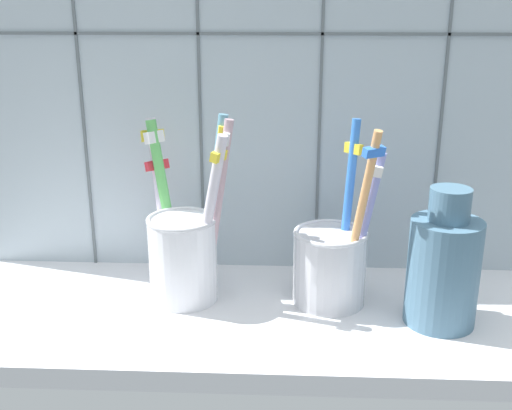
% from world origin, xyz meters
% --- Properties ---
extents(counter_slab, '(0.64, 0.22, 0.02)m').
position_xyz_m(counter_slab, '(0.00, 0.00, 0.01)').
color(counter_slab, silver).
rests_on(counter_slab, ground).
extents(tile_wall_back, '(0.64, 0.02, 0.45)m').
position_xyz_m(tile_wall_back, '(0.00, 0.12, 0.23)').
color(tile_wall_back, '#B2C1CC').
rests_on(tile_wall_back, ground).
extents(toothbrush_cup_left, '(0.10, 0.10, 0.19)m').
position_xyz_m(toothbrush_cup_left, '(-0.07, 0.03, 0.08)').
color(toothbrush_cup_left, white).
rests_on(toothbrush_cup_left, counter_slab).
extents(toothbrush_cup_right, '(0.09, 0.09, 0.19)m').
position_xyz_m(toothbrush_cup_right, '(0.08, 0.02, 0.07)').
color(toothbrush_cup_right, silver).
rests_on(toothbrush_cup_right, counter_slab).
extents(ceramic_vase, '(0.07, 0.07, 0.13)m').
position_xyz_m(ceramic_vase, '(0.18, -0.01, 0.08)').
color(ceramic_vase, slate).
rests_on(ceramic_vase, counter_slab).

